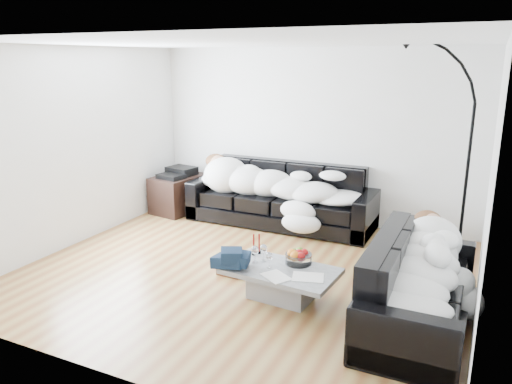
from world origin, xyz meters
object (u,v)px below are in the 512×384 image
at_px(sofa_back, 281,195).
at_px(wine_glass_c, 269,260).
at_px(candle_left, 254,245).
at_px(stereo, 178,172).
at_px(candle_right, 259,244).
at_px(sleeper_right, 422,260).
at_px(fruit_bowl, 299,256).
at_px(av_cabinet, 179,193).
at_px(floor_lamp, 468,167).
at_px(coffee_table, 281,284).
at_px(wine_glass_b, 255,254).
at_px(wine_glass_a, 264,253).
at_px(shoes, 238,270).
at_px(sleeper_back, 280,183).
at_px(sofa_right, 420,282).

xyz_separation_m(sofa_back, wine_glass_c, (0.82, -2.29, -0.04)).
xyz_separation_m(candle_left, stereo, (-2.29, 1.94, 0.20)).
bearing_deg(candle_right, sleeper_right, -5.60).
bearing_deg(wine_glass_c, sofa_back, 109.79).
height_order(fruit_bowl, stereo, stereo).
height_order(av_cabinet, floor_lamp, floor_lamp).
height_order(coffee_table, wine_glass_b, wine_glass_b).
xyz_separation_m(coffee_table, wine_glass_a, (-0.25, 0.10, 0.26)).
bearing_deg(floor_lamp, wine_glass_a, -159.58).
height_order(sofa_back, floor_lamp, floor_lamp).
distance_m(sleeper_right, candle_right, 1.76).
xyz_separation_m(wine_glass_c, stereo, (-2.59, 2.19, 0.24)).
bearing_deg(coffee_table, candle_left, 152.48).
bearing_deg(sleeper_right, shoes, 83.73).
xyz_separation_m(wine_glass_b, stereo, (-2.40, 2.13, 0.23)).
distance_m(sleeper_back, wine_glass_a, 2.23).
bearing_deg(candle_left, shoes, 155.57).
bearing_deg(stereo, sleeper_right, -17.39).
bearing_deg(sofa_right, fruit_bowl, 85.92).
height_order(sleeper_back, wine_glass_c, sleeper_back).
xyz_separation_m(wine_glass_a, shoes, (-0.43, 0.23, -0.37)).
bearing_deg(stereo, sofa_right, -17.39).
height_order(wine_glass_a, av_cabinet, av_cabinet).
distance_m(sleeper_right, candle_left, 1.79).
xyz_separation_m(sofa_back, fruit_bowl, (1.06, -2.06, -0.03)).
height_order(coffee_table, wine_glass_a, wine_glass_a).
xyz_separation_m(fruit_bowl, av_cabinet, (-2.82, 1.96, -0.13)).
xyz_separation_m(sofa_back, wine_glass_b, (0.63, -2.23, -0.03)).
height_order(sofa_back, sleeper_back, sofa_back).
relative_size(sofa_back, fruit_bowl, 9.85).
bearing_deg(stereo, wine_glass_c, -30.91).
xyz_separation_m(wine_glass_a, candle_right, (-0.14, 0.18, 0.02)).
xyz_separation_m(sofa_back, shoes, (0.27, -1.93, -0.40)).
relative_size(candle_right, av_cabinet, 0.26).
relative_size(coffee_table, stereo, 2.62).
distance_m(wine_glass_a, wine_glass_c, 0.18).
bearing_deg(candle_left, wine_glass_b, -60.56).
distance_m(coffee_table, shoes, 0.77).
bearing_deg(av_cabinet, sofa_right, -17.57).
xyz_separation_m(wine_glass_b, floor_lamp, (1.91, 1.87, 0.76)).
relative_size(fruit_bowl, candle_right, 1.27).
distance_m(sleeper_right, wine_glass_a, 1.62).
relative_size(fruit_bowl, stereo, 0.64).
bearing_deg(stereo, coffee_table, -29.26).
bearing_deg(sofa_right, wine_glass_c, 95.30).
bearing_deg(coffee_table, av_cabinet, 141.40).
bearing_deg(sofa_back, candle_right, -74.08).
height_order(fruit_bowl, candle_left, candle_left).
relative_size(sofa_right, floor_lamp, 0.85).
height_order(wine_glass_b, av_cabinet, av_cabinet).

